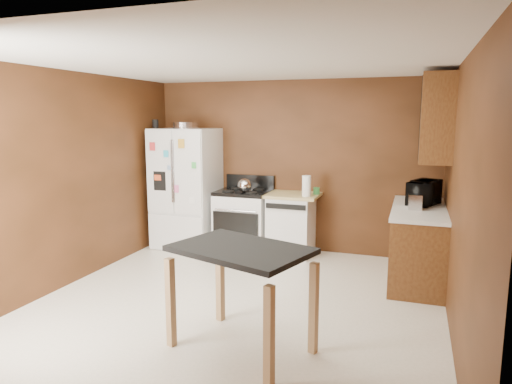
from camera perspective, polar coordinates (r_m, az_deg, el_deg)
The scene contains 18 objects.
floor at distance 4.99m, azimuth -2.53°, elevation -13.89°, with size 4.50×4.50×0.00m, color white.
ceiling at distance 4.61m, azimuth -2.76°, elevation 15.96°, with size 4.50×4.50×0.00m, color white.
wall_back at distance 6.76m, azimuth 4.49°, elevation 3.23°, with size 4.20×4.20×0.00m, color #592F17.
wall_front at distance 2.73m, azimuth -20.63°, elevation -6.51°, with size 4.20×4.20×0.00m, color #592F17.
wall_left at distance 5.76m, azimuth -22.43°, elevation 1.48°, with size 4.50×4.50×0.00m, color #592F17.
wall_right at distance 4.33m, azimuth 24.12°, elevation -1.02°, with size 4.50×4.50×0.00m, color #592F17.
roasting_pan at distance 6.90m, azimuth -8.80°, elevation 8.23°, with size 0.37×0.37×0.09m, color silver.
pen_cup at distance 7.08m, azimuth -12.46°, elevation 8.31°, with size 0.09×0.09×0.13m, color black.
kettle at distance 6.54m, azimuth -1.45°, elevation 0.83°, with size 0.20×0.20×0.20m, color silver.
paper_towel at distance 6.29m, azimuth 6.33°, elevation 0.75°, with size 0.12×0.12×0.29m, color white.
green_canister at distance 6.49m, azimuth 7.57°, elevation 0.15°, with size 0.09×0.09×0.10m, color green.
toaster at distance 5.68m, azimuth 19.24°, elevation -1.10°, with size 0.15×0.24×0.18m, color silver.
microwave at distance 6.00m, azimuth 20.25°, elevation -0.18°, with size 0.49×0.33×0.27m, color black.
refrigerator at distance 7.01m, azimuth -8.71°, elevation 0.49°, with size 0.90×0.80×1.80m.
gas_range at distance 6.78m, azimuth -1.55°, elevation -3.49°, with size 0.76×0.68×1.10m.
dishwasher at distance 6.59m, azimuth 4.41°, elevation -3.98°, with size 0.78×0.63×0.89m.
right_cabinets at distance 5.83m, azimuth 20.17°, elevation -1.71°, with size 0.63×1.58×2.45m.
island at distance 3.85m, azimuth -1.91°, elevation -9.02°, with size 1.27×1.03×0.91m.
Camera 1 is at (1.71, -4.25, 1.97)m, focal length 32.00 mm.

